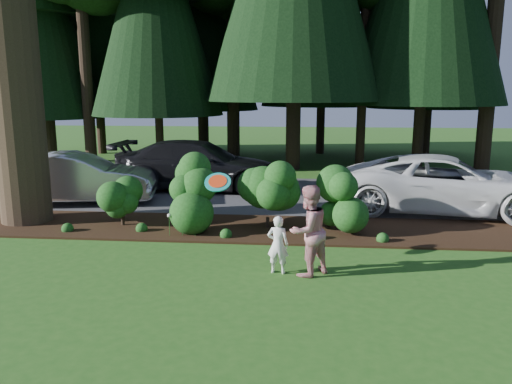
{
  "coord_description": "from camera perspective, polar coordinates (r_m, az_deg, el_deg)",
  "views": [
    {
      "loc": [
        2.41,
        -8.44,
        3.29
      ],
      "look_at": [
        1.49,
        1.43,
        1.3
      ],
      "focal_mm": 35.0,
      "sensor_mm": 36.0,
      "label": 1
    }
  ],
  "objects": [
    {
      "name": "car_white_suv",
      "position": [
        14.62,
        20.87,
        0.85
      ],
      "size": [
        5.99,
        3.49,
        1.57
      ],
      "primitive_type": "imported",
      "rotation": [
        0.0,
        0.0,
        1.41
      ],
      "color": "silver",
      "rests_on": "driveway"
    },
    {
      "name": "car_dark_suv",
      "position": [
        17.07,
        -6.57,
        3.07
      ],
      "size": [
        5.71,
        2.4,
        1.65
      ],
      "primitive_type": "imported",
      "rotation": [
        0.0,
        0.0,
        1.55
      ],
      "color": "black",
      "rests_on": "driveway"
    },
    {
      "name": "shrub_row",
      "position": [
        11.95,
        -2.68,
        -0.64
      ],
      "size": [
        6.53,
        1.6,
        1.61
      ],
      "color": "#173E13",
      "rests_on": "ground"
    },
    {
      "name": "adult",
      "position": [
        9.07,
        6.01,
        -4.43
      ],
      "size": [
        1.02,
        1.01,
        1.67
      ],
      "primitive_type": "imported",
      "rotation": [
        0.0,
        0.0,
        3.89
      ],
      "color": "#A6162E",
      "rests_on": "ground"
    },
    {
      "name": "child",
      "position": [
        9.2,
        2.52,
        -6.03
      ],
      "size": [
        0.43,
        0.32,
        1.09
      ],
      "primitive_type": "imported",
      "rotation": [
        0.0,
        0.0,
        2.99
      ],
      "color": "white",
      "rests_on": "ground"
    },
    {
      "name": "frisbee",
      "position": [
        9.42,
        -4.4,
        1.16
      ],
      "size": [
        0.51,
        0.43,
        0.32
      ],
      "color": "teal",
      "rests_on": "ground"
    },
    {
      "name": "mulch_bed",
      "position": [
        12.37,
        -6.11,
        -4.02
      ],
      "size": [
        16.0,
        2.5,
        0.05
      ],
      "primitive_type": "cube",
      "color": "black",
      "rests_on": "ground"
    },
    {
      "name": "lily_cluster",
      "position": [
        11.51,
        -8.46,
        -2.82
      ],
      "size": [
        0.69,
        0.09,
        0.57
      ],
      "color": "#173E13",
      "rests_on": "ground"
    },
    {
      "name": "driveway",
      "position": [
        16.45,
        -3.2,
        -0.15
      ],
      "size": [
        22.0,
        6.0,
        0.03
      ],
      "primitive_type": "cube",
      "color": "#38383A",
      "rests_on": "ground"
    },
    {
      "name": "car_silver_wagon",
      "position": [
        15.72,
        -19.8,
        1.49
      ],
      "size": [
        4.76,
        2.39,
        1.5
      ],
      "primitive_type": "imported",
      "rotation": [
        0.0,
        0.0,
        1.75
      ],
      "color": "#B3B3B8",
      "rests_on": "driveway"
    },
    {
      "name": "ground",
      "position": [
        9.37,
        -10.07,
        -9.39
      ],
      "size": [
        80.0,
        80.0,
        0.0
      ],
      "primitive_type": "plane",
      "color": "#245819",
      "rests_on": "ground"
    }
  ]
}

